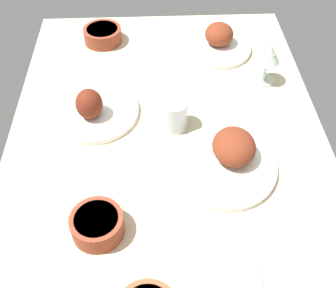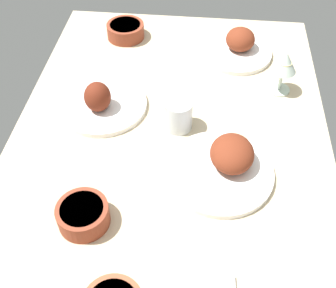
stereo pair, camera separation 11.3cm
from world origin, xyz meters
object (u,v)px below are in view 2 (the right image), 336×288
Objects in this scene: plate_far_side at (225,163)px; bowl_sauce at (126,30)px; plate_near_viewer at (101,102)px; wine_glass at (285,64)px; bowl_cream at (83,214)px; plate_center_main at (238,47)px; water_tumbler at (178,115)px.

plate_far_side reaches higher than bowl_sauce.
wine_glass is (-14.13, 53.77, 7.45)cm from plate_near_viewer.
bowl_cream is at bearing -59.80° from plate_far_side.
wine_glass is at bearing 34.49° from plate_center_main.
plate_near_viewer reaches higher than bowl_sauce.
bowl_cream is at bearing -29.41° from water_tumbler.
plate_far_side is 39.21cm from wine_glass.
bowl_sauce is at bearing -98.77° from plate_center_main.
water_tumbler is at bearing 150.59° from bowl_cream.
plate_far_side is at bearing -4.11° from plate_center_main.
plate_near_viewer is 24.36cm from water_tumbler.
plate_far_side is 2.30× the size of bowl_cream.
wine_glass is (-34.77, 16.71, 7.02)cm from plate_far_side.
plate_near_viewer is 39.07cm from bowl_sauce.
wine_glass is (-53.80, 49.41, 6.95)cm from bowl_cream.
bowl_sauce is (-78.73, -3.65, -0.12)cm from bowl_cream.
bowl_cream is 0.87× the size of wine_glass.
plate_far_side is at bearing 31.33° from bowl_sauce.
bowl_cream is at bearing 6.28° from plate_near_viewer.
wine_glass is at bearing 104.73° from plate_near_viewer.
bowl_cream is (39.67, 4.36, 0.50)cm from plate_near_viewer.
wine_glass is 36.32cm from water_tumbler.
bowl_cream is at bearing -42.56° from wine_glass.
water_tumbler reaches higher than bowl_cream.
water_tumbler is (44.50, 22.94, 1.69)cm from bowl_sauce.
water_tumbler is (5.44, 23.66, 2.07)cm from plate_near_viewer.
plate_near_viewer is at bearing -119.11° from plate_far_side.
bowl_cream is 73.38cm from wine_glass.
plate_far_side is (53.50, -3.85, 0.19)cm from plate_center_main.
bowl_cream is (19.03, -32.70, 0.07)cm from plate_far_side.
plate_far_side is 37.83cm from bowl_cream.
plate_center_main is 2.01× the size of bowl_cream.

